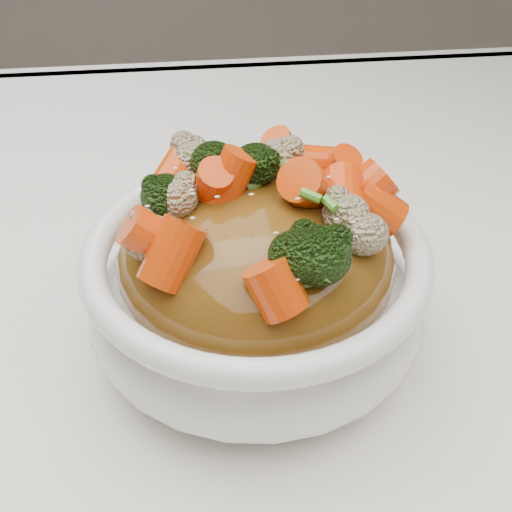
{
  "coord_description": "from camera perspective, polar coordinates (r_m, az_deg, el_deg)",
  "views": [
    {
      "loc": [
        -0.0,
        -0.33,
        1.08
      ],
      "look_at": [
        0.03,
        0.01,
        0.82
      ],
      "focal_mm": 55.0,
      "sensor_mm": 36.0,
      "label": 1
    }
  ],
  "objects": [
    {
      "name": "bowl",
      "position": [
        0.45,
        0.0,
        -2.89
      ],
      "size": [
        0.22,
        0.22,
        0.08
      ],
      "primitive_type": null,
      "rotation": [
        0.0,
        0.0,
        -0.15
      ],
      "color": "white",
      "rests_on": "tablecloth"
    },
    {
      "name": "sauce_base",
      "position": [
        0.43,
        0.0,
        -0.28
      ],
      "size": [
        0.17,
        0.17,
        0.08
      ],
      "primitive_type": "ellipsoid",
      "rotation": [
        0.0,
        0.0,
        -0.15
      ],
      "color": "brown",
      "rests_on": "bowl"
    },
    {
      "name": "scallions",
      "position": [
        0.4,
        0.0,
        6.05
      ],
      "size": [
        0.13,
        0.13,
        0.02
      ],
      "primitive_type": null,
      "rotation": [
        0.0,
        0.0,
        -0.15
      ],
      "color": "#489322",
      "rests_on": "sauce_base"
    },
    {
      "name": "cauliflower",
      "position": [
        0.4,
        0.0,
        5.62
      ],
      "size": [
        0.17,
        0.17,
        0.03
      ],
      "primitive_type": null,
      "rotation": [
        0.0,
        0.0,
        -0.15
      ],
      "color": "tan",
      "rests_on": "sauce_base"
    },
    {
      "name": "carrots",
      "position": [
        0.4,
        0.0,
        5.94
      ],
      "size": [
        0.17,
        0.17,
        0.04
      ],
      "primitive_type": null,
      "rotation": [
        0.0,
        0.0,
        -0.15
      ],
      "color": "#DD4007",
      "rests_on": "sauce_base"
    },
    {
      "name": "tablecloth",
      "position": [
        0.48,
        -3.96,
        -9.01
      ],
      "size": [
        1.2,
        0.8,
        0.04
      ],
      "primitive_type": "cube",
      "color": "white",
      "rests_on": "dining_table"
    },
    {
      "name": "broccoli",
      "position": [
        0.4,
        0.0,
        5.83
      ],
      "size": [
        0.17,
        0.17,
        0.04
      ],
      "primitive_type": null,
      "rotation": [
        0.0,
        0.0,
        -0.15
      ],
      "color": "black",
      "rests_on": "sauce_base"
    },
    {
      "name": "sesame_seeds",
      "position": [
        0.4,
        0.0,
        6.05
      ],
      "size": [
        0.16,
        0.16,
        0.01
      ],
      "primitive_type": null,
      "rotation": [
        0.0,
        0.0,
        -0.15
      ],
      "color": "beige",
      "rests_on": "sauce_base"
    }
  ]
}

